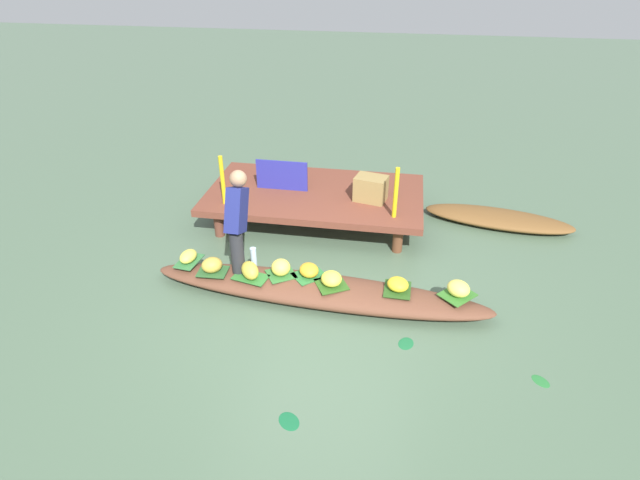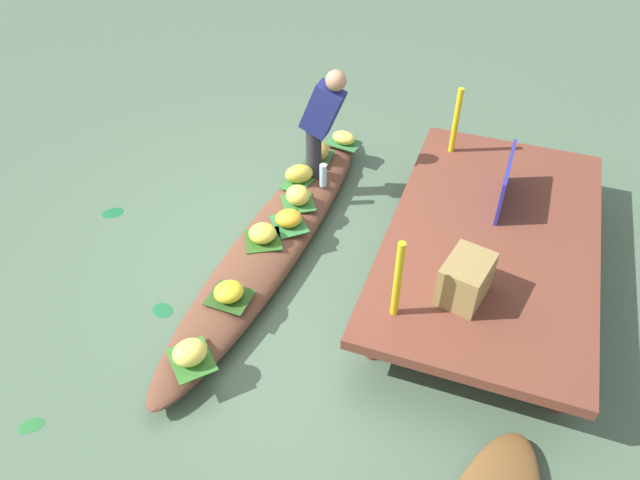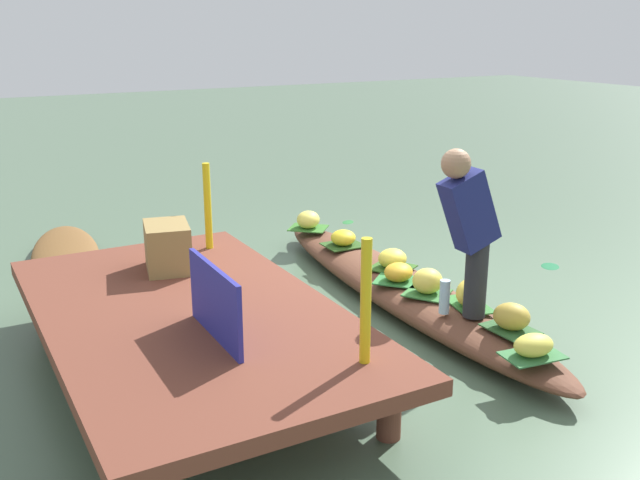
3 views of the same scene
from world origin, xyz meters
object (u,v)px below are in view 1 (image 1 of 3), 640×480
(moored_boat, at_px, (498,219))
(banana_bunch_2, at_px, (281,267))
(vendor_boat, at_px, (318,290))
(banana_bunch_1, at_px, (188,256))
(banana_bunch_0, at_px, (398,284))
(produce_crate, at_px, (371,188))
(vendor_person, at_px, (237,218))
(water_bottle, at_px, (254,257))
(banana_bunch_6, at_px, (212,265))
(banana_bunch_7, at_px, (250,270))
(banana_bunch_5, at_px, (309,270))
(banana_bunch_4, at_px, (459,288))
(market_banner, at_px, (282,175))
(banana_bunch_3, at_px, (331,279))

(moored_boat, relative_size, banana_bunch_2, 9.11)
(vendor_boat, bearing_deg, banana_bunch_1, 177.57)
(moored_boat, relative_size, banana_bunch_0, 8.58)
(banana_bunch_2, xyz_separation_m, produce_crate, (0.91, 1.76, 0.29))
(vendor_person, height_order, water_bottle, vendor_person)
(vendor_boat, height_order, banana_bunch_6, banana_bunch_6)
(vendor_boat, height_order, produce_crate, produce_crate)
(banana_bunch_7, bearing_deg, moored_boat, 36.23)
(banana_bunch_2, distance_m, banana_bunch_5, 0.34)
(moored_boat, distance_m, banana_bunch_4, 2.40)
(banana_bunch_1, relative_size, banana_bunch_7, 0.92)
(banana_bunch_2, relative_size, market_banner, 0.31)
(moored_boat, xyz_separation_m, banana_bunch_3, (-2.20, -2.31, 0.24))
(produce_crate, bearing_deg, banana_bunch_7, -123.79)
(banana_bunch_3, bearing_deg, banana_bunch_6, 179.03)
(banana_bunch_3, bearing_deg, produce_crate, 81.29)
(banana_bunch_4, bearing_deg, banana_bunch_7, -178.56)
(moored_boat, relative_size, produce_crate, 4.93)
(banana_bunch_6, relative_size, produce_crate, 0.57)
(vendor_boat, height_order, market_banner, market_banner)
(produce_crate, bearing_deg, banana_bunch_6, -133.50)
(banana_bunch_0, relative_size, banana_bunch_7, 0.86)
(banana_bunch_4, bearing_deg, vendor_boat, -179.59)
(banana_bunch_6, bearing_deg, moored_boat, 31.96)
(moored_boat, height_order, banana_bunch_0, banana_bunch_0)
(banana_bunch_0, xyz_separation_m, market_banner, (-1.82, 1.97, 0.37))
(banana_bunch_7, xyz_separation_m, vendor_person, (-0.17, 0.19, 0.59))
(banana_bunch_1, xyz_separation_m, produce_crate, (2.12, 1.67, 0.32))
(moored_boat, relative_size, banana_bunch_4, 8.25)
(vendor_boat, relative_size, banana_bunch_0, 16.24)
(banana_bunch_0, height_order, banana_bunch_7, banana_bunch_7)
(banana_bunch_5, relative_size, market_banner, 0.34)
(banana_bunch_1, relative_size, banana_bunch_2, 1.14)
(vendor_boat, xyz_separation_m, banana_bunch_0, (0.93, 0.00, 0.20))
(banana_bunch_2, relative_size, banana_bunch_5, 0.92)
(moored_boat, height_order, produce_crate, produce_crate)
(moored_boat, xyz_separation_m, vendor_person, (-3.34, -2.13, 0.85))
(market_banner, bearing_deg, banana_bunch_1, -112.79)
(vendor_person, distance_m, produce_crate, 2.23)
(banana_bunch_4, distance_m, produce_crate, 2.18)
(banana_bunch_2, distance_m, water_bottle, 0.40)
(banana_bunch_7, relative_size, water_bottle, 1.17)
(banana_bunch_4, height_order, banana_bunch_7, banana_bunch_7)
(banana_bunch_0, relative_size, produce_crate, 0.57)
(banana_bunch_1, xyz_separation_m, banana_bunch_2, (1.21, -0.09, 0.03))
(vendor_boat, relative_size, banana_bunch_2, 17.23)
(vendor_person, bearing_deg, banana_bunch_3, -8.65)
(banana_bunch_2, bearing_deg, market_banner, 102.62)
(moored_boat, distance_m, banana_bunch_0, 2.70)
(vendor_person, height_order, produce_crate, vendor_person)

